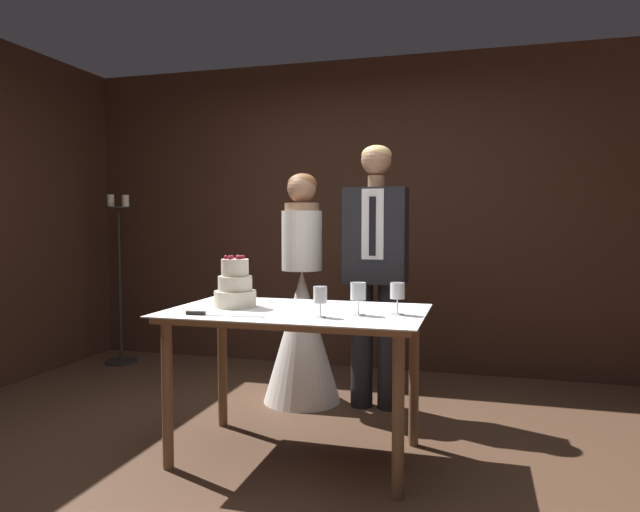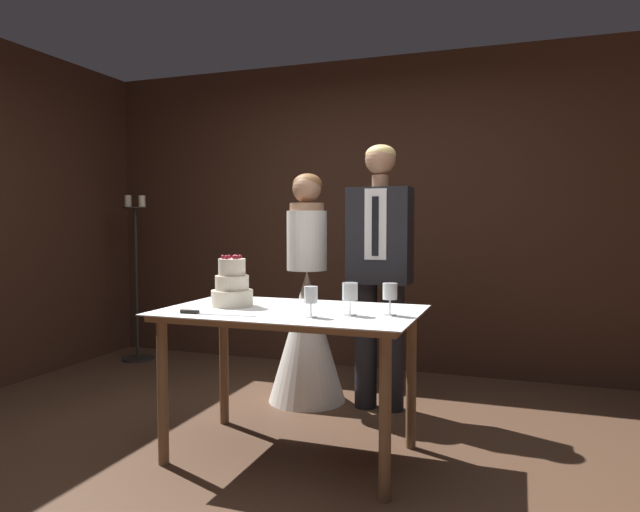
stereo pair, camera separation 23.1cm
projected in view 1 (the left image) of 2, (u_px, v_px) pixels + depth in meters
ground_plane at (278, 467)px, 2.93m from camera, size 40.00×40.00×0.00m
wall_back at (362, 215)px, 4.93m from camera, size 5.26×0.12×2.64m
cake_table at (297, 327)px, 3.02m from camera, size 1.35×0.82×0.79m
tiered_cake at (235, 287)px, 3.11m from camera, size 0.23×0.23×0.28m
cake_knife at (209, 314)px, 2.83m from camera, size 0.41×0.05×0.02m
wine_glass_near at (320, 297)px, 2.78m from camera, size 0.07×0.07×0.15m
wine_glass_middle at (358, 292)px, 2.84m from camera, size 0.08×0.08×0.16m
wine_glass_far at (397, 293)px, 2.86m from camera, size 0.07×0.07×0.16m
bride at (302, 318)px, 3.98m from camera, size 0.54×0.54×1.59m
groom at (376, 263)px, 3.82m from camera, size 0.41×0.25×1.77m
candle_stand at (120, 288)px, 5.06m from camera, size 0.28×0.28×1.50m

